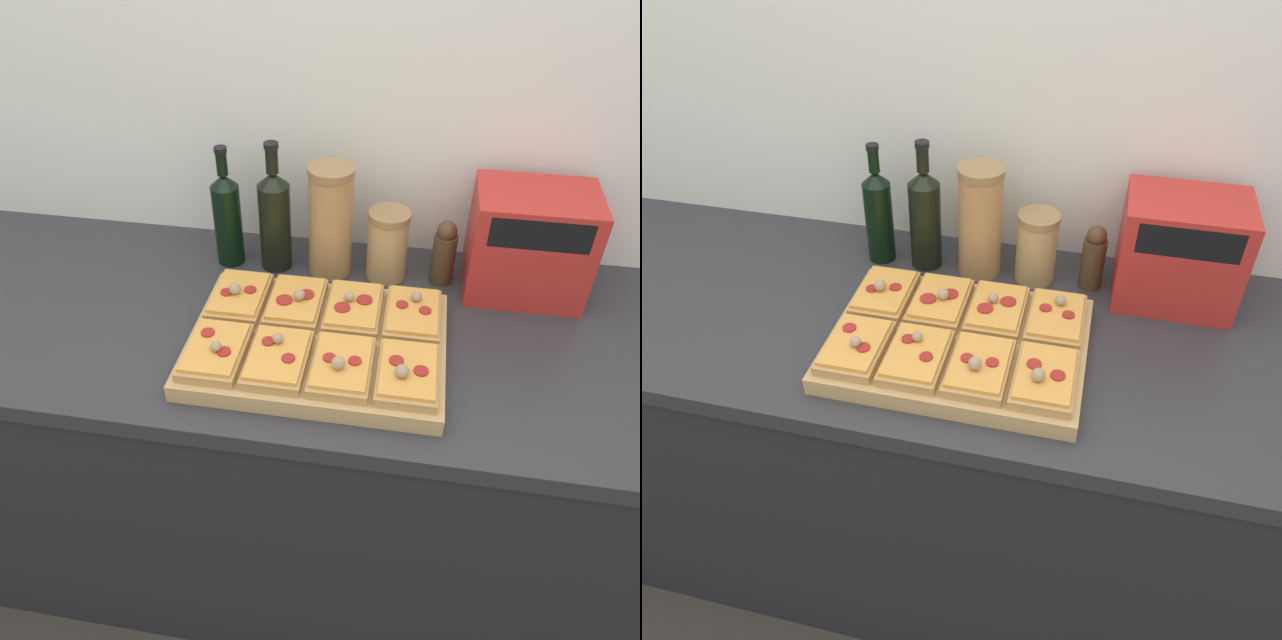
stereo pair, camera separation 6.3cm
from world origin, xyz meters
TOP-DOWN VIEW (x-y plane):
  - wall_back at (0.00, 0.67)m, footprint 6.00×0.06m
  - kitchen_counter at (0.00, 0.32)m, footprint 2.63×0.67m
  - cutting_board at (0.07, 0.23)m, footprint 0.50×0.36m
  - pizza_slice_back_left at (-0.12, 0.32)m, footprint 0.11×0.16m
  - pizza_slice_back_midleft at (0.01, 0.32)m, footprint 0.11×0.16m
  - pizza_slice_back_midright at (0.13, 0.32)m, footprint 0.11×0.16m
  - pizza_slice_back_right at (0.25, 0.32)m, footprint 0.11×0.16m
  - pizza_slice_front_left at (-0.12, 0.14)m, footprint 0.11×0.16m
  - pizza_slice_front_midleft at (0.01, 0.14)m, footprint 0.11×0.16m
  - pizza_slice_front_midright at (0.13, 0.14)m, footprint 0.11×0.16m
  - pizza_slice_front_right at (0.25, 0.14)m, footprint 0.11×0.16m
  - olive_oil_bottle at (-0.19, 0.52)m, footprint 0.06×0.06m
  - wine_bottle at (-0.08, 0.52)m, footprint 0.07×0.07m
  - grain_jar_tall at (0.05, 0.52)m, footprint 0.10×0.10m
  - grain_jar_short at (0.18, 0.52)m, footprint 0.09×0.09m
  - pepper_mill at (0.30, 0.52)m, footprint 0.05×0.05m
  - toaster_oven at (0.48, 0.52)m, footprint 0.28×0.18m

SIDE VIEW (x-z plane):
  - kitchen_counter at x=0.00m, z-range 0.00..0.91m
  - cutting_board at x=0.07m, z-range 0.91..0.95m
  - pizza_slice_front_midleft at x=0.01m, z-range 0.94..0.98m
  - pizza_slice_front_left at x=-0.12m, z-range 0.94..0.98m
  - pizza_slice_back_right at x=0.25m, z-range 0.94..0.99m
  - pizza_slice_back_midright at x=0.13m, z-range 0.94..0.98m
  - pizza_slice_front_midright at x=0.13m, z-range 0.93..0.99m
  - pizza_slice_back_left at x=-0.12m, z-range 0.93..0.99m
  - pizza_slice_back_midleft at x=0.01m, z-range 0.93..0.99m
  - pizza_slice_front_right at x=0.25m, z-range 0.93..0.99m
  - pepper_mill at x=0.30m, z-range 0.91..1.06m
  - grain_jar_short at x=0.18m, z-range 0.91..1.08m
  - olive_oil_bottle at x=-0.19m, z-range 0.88..1.17m
  - toaster_oven at x=0.48m, z-range 0.91..1.15m
  - wine_bottle at x=-0.08m, z-range 0.88..1.19m
  - grain_jar_tall at x=0.05m, z-range 0.91..1.17m
  - wall_back at x=0.00m, z-range 0.00..2.50m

